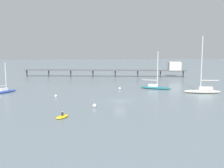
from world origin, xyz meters
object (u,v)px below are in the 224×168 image
at_px(dinghy_yellow, 62,116).
at_px(sailboat_teal, 155,87).
at_px(mooring_buoy_inner, 94,106).
at_px(mooring_buoy_mid, 120,88).
at_px(mooring_buoy_near, 56,96).
at_px(pier, 141,68).
at_px(sailboat_blue, 5,91).
at_px(sailboat_cream, 203,90).

bearing_deg(dinghy_yellow, sailboat_teal, 51.23).
relative_size(sailboat_teal, mooring_buoy_inner, 14.21).
bearing_deg(mooring_buoy_mid, sailboat_teal, 3.17).
relative_size(mooring_buoy_near, mooring_buoy_inner, 0.81).
bearing_deg(mooring_buoy_near, sailboat_teal, 21.17).
xyz_separation_m(pier, sailboat_teal, (-2.07, -29.99, -2.90)).
bearing_deg(pier, mooring_buoy_near, -125.55).
distance_m(pier, mooring_buoy_near, 49.70).
distance_m(dinghy_yellow, mooring_buoy_near, 19.39).
bearing_deg(mooring_buoy_near, mooring_buoy_inner, -53.71).
bearing_deg(sailboat_blue, pier, 37.51).
height_order(sailboat_blue, mooring_buoy_near, sailboat_blue).
bearing_deg(sailboat_teal, pier, 86.04).
height_order(sailboat_teal, mooring_buoy_mid, sailboat_teal).
height_order(pier, sailboat_blue, sailboat_blue).
height_order(mooring_buoy_mid, mooring_buoy_inner, mooring_buoy_inner).
bearing_deg(dinghy_yellow, mooring_buoy_near, 99.08).
distance_m(sailboat_teal, dinghy_yellow, 37.86).
bearing_deg(mooring_buoy_near, dinghy_yellow, -80.92).
relative_size(dinghy_yellow, mooring_buoy_mid, 5.24).
bearing_deg(sailboat_cream, mooring_buoy_mid, 159.37).
height_order(pier, mooring_buoy_near, pier).
height_order(sailboat_blue, mooring_buoy_mid, sailboat_blue).
xyz_separation_m(pier, mooring_buoy_inner, (-20.10, -52.25, -3.14)).
relative_size(sailboat_blue, mooring_buoy_inner, 10.57).
bearing_deg(pier, sailboat_teal, -93.96).
xyz_separation_m(mooring_buoy_mid, mooring_buoy_inner, (-7.82, -21.70, 0.04)).
height_order(sailboat_cream, dinghy_yellow, sailboat_cream).
bearing_deg(mooring_buoy_inner, mooring_buoy_mid, 70.18).
xyz_separation_m(sailboat_teal, dinghy_yellow, (-23.71, -29.51, -0.41)).
xyz_separation_m(dinghy_yellow, mooring_buoy_near, (-3.06, 19.15, 0.10)).
bearing_deg(sailboat_cream, dinghy_yellow, -148.10).
bearing_deg(mooring_buoy_near, pier, 54.45).
distance_m(sailboat_cream, mooring_buoy_near, 37.19).
xyz_separation_m(sailboat_cream, mooring_buoy_near, (-37.13, -2.05, -0.52)).
height_order(dinghy_yellow, mooring_buoy_near, dinghy_yellow).
bearing_deg(mooring_buoy_mid, mooring_buoy_inner, -109.82).
relative_size(sailboat_blue, mooring_buoy_near, 12.97).
height_order(sailboat_blue, sailboat_cream, sailboat_cream).
height_order(pier, dinghy_yellow, pier).
relative_size(pier, mooring_buoy_inner, 85.14).
distance_m(sailboat_teal, mooring_buoy_near, 28.70).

